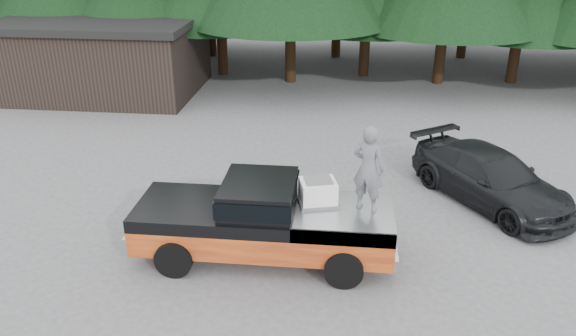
# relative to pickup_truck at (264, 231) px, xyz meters

# --- Properties ---
(ground) EXTENTS (120.00, 120.00, 0.00)m
(ground) POSITION_rel_pickup_truck_xyz_m (0.02, 0.69, -0.67)
(ground) COLOR #4A494C
(ground) RESTS_ON ground
(pickup_truck) EXTENTS (6.00, 2.04, 1.33)m
(pickup_truck) POSITION_rel_pickup_truck_xyz_m (0.00, 0.00, 0.00)
(pickup_truck) COLOR #CD5C1C
(pickup_truck) RESTS_ON ground
(truck_cab) EXTENTS (1.66, 1.90, 0.59)m
(truck_cab) POSITION_rel_pickup_truck_xyz_m (-0.10, 0.00, 0.96)
(truck_cab) COLOR black
(truck_cab) RESTS_ON pickup_truck
(air_compressor) EXTENTS (0.92, 0.83, 0.54)m
(air_compressor) POSITION_rel_pickup_truck_xyz_m (1.20, 0.24, 0.93)
(air_compressor) COLOR white
(air_compressor) RESTS_ON pickup_truck
(man_on_bed) EXTENTS (0.84, 0.72, 1.96)m
(man_on_bed) POSITION_rel_pickup_truck_xyz_m (2.28, 0.09, 1.65)
(man_on_bed) COLOR #57585F
(man_on_bed) RESTS_ON pickup_truck
(parked_car) EXTENTS (4.47, 5.25, 1.44)m
(parked_car) POSITION_rel_pickup_truck_xyz_m (5.77, 3.41, 0.06)
(parked_car) COLOR black
(parked_car) RESTS_ON ground
(utility_building) EXTENTS (8.40, 6.40, 3.30)m
(utility_building) POSITION_rel_pickup_truck_xyz_m (-8.98, 12.69, 1.00)
(utility_building) COLOR black
(utility_building) RESTS_ON ground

